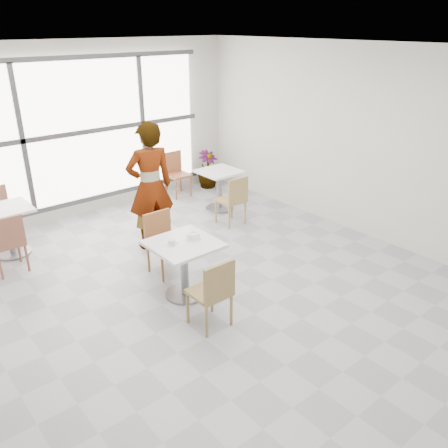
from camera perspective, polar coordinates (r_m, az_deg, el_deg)
floor at (r=6.28m, az=-1.76°, el=-7.52°), size 7.00×7.00×0.00m
ceiling at (r=5.38m, az=-2.19°, el=20.96°), size 7.00×7.00×0.00m
wall_back at (r=8.60m, az=-16.73°, el=10.96°), size 6.00×0.00×6.00m
wall_right at (r=7.79m, az=16.00°, el=9.78°), size 0.00×7.00×7.00m
window at (r=8.54m, az=-16.54°, el=10.90°), size 4.60×0.07×2.52m
main_table at (r=5.84m, az=-4.95°, el=-4.31°), size 0.80×0.80×0.75m
chair_near at (r=5.23m, az=-1.30°, el=-8.12°), size 0.42×0.42×0.87m
chair_far at (r=6.45m, az=-7.65°, el=-1.80°), size 0.42×0.42×0.87m
oatmeal_bowl at (r=5.82m, az=-3.83°, el=-1.40°), size 0.21×0.21×0.09m
coffee_cup at (r=5.68m, az=-6.51°, el=-2.30°), size 0.16×0.13×0.07m
person at (r=7.05m, az=-9.09°, el=4.57°), size 0.79×0.60×1.96m
bg_table_left at (r=7.59m, az=-25.08°, el=-0.04°), size 0.70×0.70×0.75m
bg_table_right at (r=8.59m, az=-0.58°, el=4.92°), size 0.70×0.70×0.75m
bg_chair_left_near at (r=7.01m, az=-25.11°, el=-1.84°), size 0.42×0.42×0.87m
bg_chair_right_near at (r=7.89m, az=1.21°, el=3.27°), size 0.42×0.42×0.87m
bg_chair_right_far at (r=9.40m, az=-6.00°, el=6.55°), size 0.42×0.42×0.87m
plant_right at (r=9.83m, az=-2.04°, el=6.76°), size 0.46×0.46×0.78m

